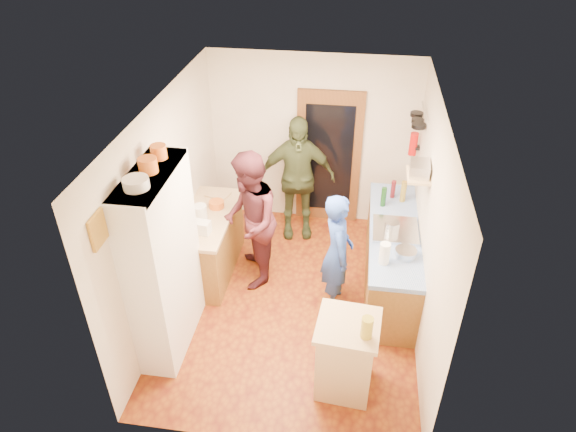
% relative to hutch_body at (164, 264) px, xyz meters
% --- Properties ---
extents(floor, '(3.00, 4.00, 0.02)m').
position_rel_hutch_body_xyz_m(floor, '(1.30, 0.80, -1.11)').
color(floor, '#8C440F').
rests_on(floor, ground).
extents(ceiling, '(3.00, 4.00, 0.02)m').
position_rel_hutch_body_xyz_m(ceiling, '(1.30, 0.80, 1.51)').
color(ceiling, silver).
rests_on(ceiling, ground).
extents(wall_back, '(3.00, 0.02, 2.60)m').
position_rel_hutch_body_xyz_m(wall_back, '(1.30, 2.81, 0.20)').
color(wall_back, beige).
rests_on(wall_back, ground).
extents(wall_front, '(3.00, 0.02, 2.60)m').
position_rel_hutch_body_xyz_m(wall_front, '(1.30, -1.21, 0.20)').
color(wall_front, beige).
rests_on(wall_front, ground).
extents(wall_left, '(0.02, 4.00, 2.60)m').
position_rel_hutch_body_xyz_m(wall_left, '(-0.21, 0.80, 0.20)').
color(wall_left, beige).
rests_on(wall_left, ground).
extents(wall_right, '(0.02, 4.00, 2.60)m').
position_rel_hutch_body_xyz_m(wall_right, '(2.81, 0.80, 0.20)').
color(wall_right, beige).
rests_on(wall_right, ground).
extents(door_frame, '(0.95, 0.06, 2.10)m').
position_rel_hutch_body_xyz_m(door_frame, '(1.55, 2.77, -0.05)').
color(door_frame, brown).
rests_on(door_frame, ground).
extents(door_glass, '(0.70, 0.02, 1.70)m').
position_rel_hutch_body_xyz_m(door_glass, '(1.55, 2.74, -0.05)').
color(door_glass, black).
rests_on(door_glass, door_frame).
extents(hutch_body, '(0.40, 1.20, 2.20)m').
position_rel_hutch_body_xyz_m(hutch_body, '(0.00, 0.00, 0.00)').
color(hutch_body, white).
rests_on(hutch_body, ground).
extents(hutch_top_shelf, '(0.40, 1.14, 0.04)m').
position_rel_hutch_body_xyz_m(hutch_top_shelf, '(0.00, 0.00, 1.08)').
color(hutch_top_shelf, white).
rests_on(hutch_top_shelf, hutch_body).
extents(plate_stack, '(0.24, 0.24, 0.10)m').
position_rel_hutch_body_xyz_m(plate_stack, '(0.00, -0.27, 1.15)').
color(plate_stack, white).
rests_on(plate_stack, hutch_top_shelf).
extents(orange_pot_a, '(0.18, 0.18, 0.15)m').
position_rel_hutch_body_xyz_m(orange_pot_a, '(0.00, 0.03, 1.17)').
color(orange_pot_a, orange).
rests_on(orange_pot_a, hutch_top_shelf).
extents(orange_pot_b, '(0.16, 0.16, 0.14)m').
position_rel_hutch_body_xyz_m(orange_pot_b, '(0.00, 0.32, 1.17)').
color(orange_pot_b, orange).
rests_on(orange_pot_b, hutch_top_shelf).
extents(left_counter_base, '(0.60, 1.40, 0.85)m').
position_rel_hutch_body_xyz_m(left_counter_base, '(0.10, 1.25, -0.68)').
color(left_counter_base, brown).
rests_on(left_counter_base, ground).
extents(left_counter_top, '(0.64, 1.44, 0.05)m').
position_rel_hutch_body_xyz_m(left_counter_top, '(0.10, 1.25, -0.23)').
color(left_counter_top, tan).
rests_on(left_counter_top, left_counter_base).
extents(toaster, '(0.23, 0.17, 0.16)m').
position_rel_hutch_body_xyz_m(toaster, '(0.15, 0.88, -0.12)').
color(toaster, white).
rests_on(toaster, left_counter_top).
extents(kettle, '(0.19, 0.19, 0.19)m').
position_rel_hutch_body_xyz_m(kettle, '(0.05, 1.17, -0.10)').
color(kettle, white).
rests_on(kettle, left_counter_top).
extents(orange_bowl, '(0.25, 0.25, 0.09)m').
position_rel_hutch_body_xyz_m(orange_bowl, '(0.18, 1.46, -0.16)').
color(orange_bowl, orange).
rests_on(orange_bowl, left_counter_top).
extents(chopping_board, '(0.35, 0.29, 0.02)m').
position_rel_hutch_body_xyz_m(chopping_board, '(0.12, 1.76, -0.19)').
color(chopping_board, tan).
rests_on(chopping_board, left_counter_top).
extents(right_counter_base, '(0.60, 2.20, 0.84)m').
position_rel_hutch_body_xyz_m(right_counter_base, '(2.50, 1.30, -0.68)').
color(right_counter_base, brown).
rests_on(right_counter_base, ground).
extents(right_counter_top, '(0.62, 2.22, 0.06)m').
position_rel_hutch_body_xyz_m(right_counter_top, '(2.50, 1.30, -0.23)').
color(right_counter_top, '#0C41A6').
rests_on(right_counter_top, right_counter_base).
extents(hob, '(0.55, 0.58, 0.04)m').
position_rel_hutch_body_xyz_m(hob, '(2.50, 1.25, -0.18)').
color(hob, silver).
rests_on(hob, right_counter_top).
extents(pot_on_hob, '(0.18, 0.18, 0.12)m').
position_rel_hutch_body_xyz_m(pot_on_hob, '(2.45, 1.21, -0.10)').
color(pot_on_hob, silver).
rests_on(pot_on_hob, hob).
extents(bottle_a, '(0.07, 0.07, 0.27)m').
position_rel_hutch_body_xyz_m(bottle_a, '(2.35, 1.82, -0.07)').
color(bottle_a, '#143F14').
rests_on(bottle_a, right_counter_top).
extents(bottle_b, '(0.06, 0.06, 0.25)m').
position_rel_hutch_body_xyz_m(bottle_b, '(2.48, 2.05, -0.07)').
color(bottle_b, '#591419').
rests_on(bottle_b, right_counter_top).
extents(bottle_c, '(0.09, 0.09, 0.30)m').
position_rel_hutch_body_xyz_m(bottle_c, '(2.61, 1.97, -0.05)').
color(bottle_c, olive).
rests_on(bottle_c, right_counter_top).
extents(paper_towel, '(0.13, 0.13, 0.26)m').
position_rel_hutch_body_xyz_m(paper_towel, '(2.35, 0.61, -0.07)').
color(paper_towel, white).
rests_on(paper_towel, right_counter_top).
extents(mixing_bowl, '(0.28, 0.28, 0.10)m').
position_rel_hutch_body_xyz_m(mixing_bowl, '(2.60, 0.76, -0.15)').
color(mixing_bowl, silver).
rests_on(mixing_bowl, right_counter_top).
extents(island_base, '(0.59, 0.59, 0.86)m').
position_rel_hutch_body_xyz_m(island_base, '(2.01, -0.41, -0.67)').
color(island_base, tan).
rests_on(island_base, ground).
extents(island_top, '(0.67, 0.67, 0.05)m').
position_rel_hutch_body_xyz_m(island_top, '(2.01, -0.41, -0.22)').
color(island_top, tan).
rests_on(island_top, island_base).
extents(cutting_board, '(0.37, 0.31, 0.02)m').
position_rel_hutch_body_xyz_m(cutting_board, '(1.96, -0.36, -0.21)').
color(cutting_board, white).
rests_on(cutting_board, island_top).
extents(oil_jar, '(0.12, 0.12, 0.23)m').
position_rel_hutch_body_xyz_m(oil_jar, '(2.18, -0.55, -0.07)').
color(oil_jar, '#AD9E2D').
rests_on(oil_jar, island_top).
extents(pan_rail, '(0.02, 0.65, 0.02)m').
position_rel_hutch_body_xyz_m(pan_rail, '(2.76, 2.33, 0.95)').
color(pan_rail, silver).
rests_on(pan_rail, wall_right).
extents(pan_hang_a, '(0.18, 0.18, 0.05)m').
position_rel_hutch_body_xyz_m(pan_hang_a, '(2.70, 2.15, 0.82)').
color(pan_hang_a, black).
rests_on(pan_hang_a, pan_rail).
extents(pan_hang_b, '(0.16, 0.16, 0.05)m').
position_rel_hutch_body_xyz_m(pan_hang_b, '(2.70, 2.35, 0.80)').
color(pan_hang_b, black).
rests_on(pan_hang_b, pan_rail).
extents(pan_hang_c, '(0.17, 0.17, 0.05)m').
position_rel_hutch_body_xyz_m(pan_hang_c, '(2.70, 2.55, 0.81)').
color(pan_hang_c, black).
rests_on(pan_hang_c, pan_rail).
extents(wall_shelf, '(0.26, 0.42, 0.03)m').
position_rel_hutch_body_xyz_m(wall_shelf, '(2.67, 1.25, 0.60)').
color(wall_shelf, tan).
rests_on(wall_shelf, wall_right).
extents(radio, '(0.24, 0.31, 0.15)m').
position_rel_hutch_body_xyz_m(radio, '(2.67, 1.25, 0.69)').
color(radio, silver).
rests_on(radio, wall_shelf).
extents(ext_bracket, '(0.06, 0.10, 0.04)m').
position_rel_hutch_body_xyz_m(ext_bracket, '(2.77, 2.50, 0.35)').
color(ext_bracket, black).
rests_on(ext_bracket, wall_right).
extents(fire_extinguisher, '(0.11, 0.11, 0.32)m').
position_rel_hutch_body_xyz_m(fire_extinguisher, '(2.71, 2.50, 0.40)').
color(fire_extinguisher, red).
rests_on(fire_extinguisher, wall_right).
extents(picture_frame, '(0.03, 0.25, 0.30)m').
position_rel_hutch_body_xyz_m(picture_frame, '(-0.18, -0.75, 0.95)').
color(picture_frame, gold).
rests_on(picture_frame, wall_left).
extents(person_hob, '(0.49, 0.64, 1.58)m').
position_rel_hutch_body_xyz_m(person_hob, '(1.85, 0.85, -0.31)').
color(person_hob, '#2848A7').
rests_on(person_hob, ground).
extents(person_left, '(0.88, 1.04, 1.86)m').
position_rel_hutch_body_xyz_m(person_left, '(0.71, 1.21, -0.17)').
color(person_left, '#431A21').
rests_on(person_left, ground).
extents(person_back, '(1.16, 0.64, 1.88)m').
position_rel_hutch_body_xyz_m(person_back, '(1.15, 2.31, -0.16)').
color(person_back, '#343D22').
rests_on(person_back, ground).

